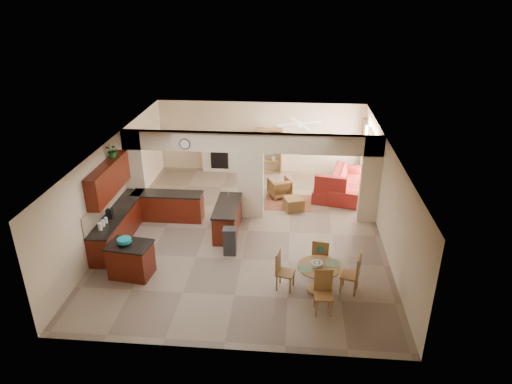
# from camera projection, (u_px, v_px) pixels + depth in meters

# --- Properties ---
(floor) EXTENTS (10.00, 10.00, 0.00)m
(floor) POSITION_uv_depth(u_px,v_px,m) (248.00, 231.00, 13.97)
(floor) COLOR #84715B
(floor) RESTS_ON ground
(ceiling) EXTENTS (10.00, 10.00, 0.00)m
(ceiling) POSITION_uv_depth(u_px,v_px,m) (247.00, 144.00, 12.80)
(ceiling) COLOR white
(ceiling) RESTS_ON wall_back
(wall_back) EXTENTS (8.00, 0.00, 8.00)m
(wall_back) POSITION_uv_depth(u_px,v_px,m) (260.00, 137.00, 17.92)
(wall_back) COLOR beige
(wall_back) RESTS_ON floor
(wall_front) EXTENTS (8.00, 0.00, 8.00)m
(wall_front) POSITION_uv_depth(u_px,v_px,m) (221.00, 294.00, 8.85)
(wall_front) COLOR beige
(wall_front) RESTS_ON floor
(wall_left) EXTENTS (0.00, 10.00, 10.00)m
(wall_left) POSITION_uv_depth(u_px,v_px,m) (115.00, 184.00, 13.69)
(wall_left) COLOR beige
(wall_left) RESTS_ON floor
(wall_right) EXTENTS (0.00, 10.00, 10.00)m
(wall_right) POSITION_uv_depth(u_px,v_px,m) (386.00, 194.00, 13.08)
(wall_right) COLOR beige
(wall_right) RESTS_ON floor
(partition_left_pier) EXTENTS (0.60, 0.25, 2.80)m
(partition_left_pier) POSITION_uv_depth(u_px,v_px,m) (136.00, 172.00, 14.58)
(partition_left_pier) COLOR beige
(partition_left_pier) RESTS_ON floor
(partition_center_pier) EXTENTS (0.80, 0.25, 2.20)m
(partition_center_pier) POSITION_uv_depth(u_px,v_px,m) (251.00, 185.00, 14.42)
(partition_center_pier) COLOR beige
(partition_center_pier) RESTS_ON floor
(partition_right_pier) EXTENTS (0.60, 0.25, 2.80)m
(partition_right_pier) POSITION_uv_depth(u_px,v_px,m) (370.00, 180.00, 14.01)
(partition_right_pier) COLOR beige
(partition_right_pier) RESTS_ON floor
(partition_header) EXTENTS (8.00, 0.25, 0.60)m
(partition_header) POSITION_uv_depth(u_px,v_px,m) (250.00, 143.00, 13.84)
(partition_header) COLOR beige
(partition_header) RESTS_ON partition_center_pier
(kitchen_counter) EXTENTS (2.52, 3.29, 1.48)m
(kitchen_counter) POSITION_uv_depth(u_px,v_px,m) (140.00, 217.00, 13.80)
(kitchen_counter) COLOR #401307
(kitchen_counter) RESTS_ON floor
(upper_cabinets) EXTENTS (0.35, 2.40, 0.90)m
(upper_cabinets) POSITION_uv_depth(u_px,v_px,m) (109.00, 179.00, 12.74)
(upper_cabinets) COLOR #401307
(upper_cabinets) RESTS_ON wall_left
(peninsula) EXTENTS (0.70, 1.85, 0.91)m
(peninsula) POSITION_uv_depth(u_px,v_px,m) (227.00, 218.00, 13.72)
(peninsula) COLOR #401307
(peninsula) RESTS_ON floor
(wall_clock) EXTENTS (0.34, 0.03, 0.34)m
(wall_clock) POSITION_uv_depth(u_px,v_px,m) (185.00, 144.00, 13.87)
(wall_clock) COLOR #52371B
(wall_clock) RESTS_ON partition_header
(rug) EXTENTS (1.60, 1.30, 0.01)m
(rug) POSITION_uv_depth(u_px,v_px,m) (288.00, 202.00, 15.78)
(rug) COLOR brown
(rug) RESTS_ON floor
(fireplace) EXTENTS (1.60, 0.35, 1.20)m
(fireplace) POSITION_uv_depth(u_px,v_px,m) (220.00, 156.00, 18.22)
(fireplace) COLOR beige
(fireplace) RESTS_ON floor
(shelving_unit) EXTENTS (1.00, 0.32, 1.80)m
(shelving_unit) POSITION_uv_depth(u_px,v_px,m) (269.00, 151.00, 17.94)
(shelving_unit) COLOR olive
(shelving_unit) RESTS_ON floor
(window_a) EXTENTS (0.02, 0.90, 1.90)m
(window_a) POSITION_uv_depth(u_px,v_px,m) (372.00, 171.00, 15.25)
(window_a) COLOR white
(window_a) RESTS_ON wall_right
(window_b) EXTENTS (0.02, 0.90, 1.90)m
(window_b) POSITION_uv_depth(u_px,v_px,m) (366.00, 154.00, 16.79)
(window_b) COLOR white
(window_b) RESTS_ON wall_right
(glazed_door) EXTENTS (0.02, 0.70, 2.10)m
(glazed_door) POSITION_uv_depth(u_px,v_px,m) (368.00, 166.00, 16.08)
(glazed_door) COLOR white
(glazed_door) RESTS_ON wall_right
(drape_a_left) EXTENTS (0.10, 0.28, 2.30)m
(drape_a_left) POSITION_uv_depth(u_px,v_px,m) (374.00, 177.00, 14.71)
(drape_a_left) COLOR #431F1B
(drape_a_left) RESTS_ON wall_right
(drape_a_right) EXTENTS (0.10, 0.28, 2.30)m
(drape_a_right) POSITION_uv_depth(u_px,v_px,m) (369.00, 164.00, 15.80)
(drape_a_right) COLOR #431F1B
(drape_a_right) RESTS_ON wall_right
(drape_b_left) EXTENTS (0.10, 0.28, 2.30)m
(drape_b_left) POSITION_uv_depth(u_px,v_px,m) (367.00, 159.00, 16.25)
(drape_b_left) COLOR #431F1B
(drape_b_left) RESTS_ON wall_right
(drape_b_right) EXTENTS (0.10, 0.28, 2.30)m
(drape_b_right) POSITION_uv_depth(u_px,v_px,m) (362.00, 148.00, 17.34)
(drape_b_right) COLOR #431F1B
(drape_b_right) RESTS_ON wall_right
(ceiling_fan) EXTENTS (1.00, 1.00, 0.10)m
(ceiling_fan) POSITION_uv_depth(u_px,v_px,m) (300.00, 124.00, 15.51)
(ceiling_fan) COLOR white
(ceiling_fan) RESTS_ON ceiling
(kitchen_island) EXTENTS (1.15, 0.89, 0.92)m
(kitchen_island) POSITION_uv_depth(u_px,v_px,m) (131.00, 260.00, 11.65)
(kitchen_island) COLOR #401307
(kitchen_island) RESTS_ON floor
(teal_bowl) EXTENTS (0.36, 0.36, 0.17)m
(teal_bowl) POSITION_uv_depth(u_px,v_px,m) (124.00, 242.00, 11.41)
(teal_bowl) COLOR teal
(teal_bowl) RESTS_ON kitchen_island
(trash_can) EXTENTS (0.36, 0.31, 0.74)m
(trash_can) POSITION_uv_depth(u_px,v_px,m) (230.00, 242.00, 12.63)
(trash_can) COLOR #29292B
(trash_can) RESTS_ON floor
(dining_table) EXTENTS (1.03, 1.03, 0.70)m
(dining_table) POSITION_uv_depth(u_px,v_px,m) (319.00, 274.00, 11.05)
(dining_table) COLOR olive
(dining_table) RESTS_ON floor
(fruit_bowl) EXTENTS (0.28, 0.28, 0.15)m
(fruit_bowl) POSITION_uv_depth(u_px,v_px,m) (317.00, 264.00, 10.89)
(fruit_bowl) COLOR #59A022
(fruit_bowl) RESTS_ON dining_table
(sofa) EXTENTS (2.95, 1.63, 0.81)m
(sofa) POSITION_uv_depth(u_px,v_px,m) (348.00, 182.00, 16.37)
(sofa) COLOR maroon
(sofa) RESTS_ON floor
(chaise) EXTENTS (1.22, 1.07, 0.43)m
(chaise) POSITION_uv_depth(u_px,v_px,m) (329.00, 196.00, 15.78)
(chaise) COLOR maroon
(chaise) RESTS_ON floor
(armchair) EXTENTS (0.94, 0.95, 0.66)m
(armchair) POSITION_uv_depth(u_px,v_px,m) (280.00, 188.00, 16.12)
(armchair) COLOR #9A2F1C
(armchair) RESTS_ON floor
(ottoman) EXTENTS (0.75, 0.75, 0.43)m
(ottoman) POSITION_uv_depth(u_px,v_px,m) (293.00, 204.00, 15.19)
(ottoman) COLOR #9A2F1C
(ottoman) RESTS_ON floor
(plant) EXTENTS (0.45, 0.42, 0.41)m
(plant) POSITION_uv_depth(u_px,v_px,m) (113.00, 151.00, 12.95)
(plant) COLOR #174D14
(plant) RESTS_ON upper_cabinets
(chair_north) EXTENTS (0.49, 0.49, 1.02)m
(chair_north) POSITION_uv_depth(u_px,v_px,m) (320.00, 256.00, 11.66)
(chair_north) COLOR olive
(chair_north) RESTS_ON floor
(chair_east) EXTENTS (0.52, 0.52, 1.02)m
(chair_east) POSITION_uv_depth(u_px,v_px,m) (354.00, 273.00, 10.97)
(chair_east) COLOR olive
(chair_east) RESTS_ON floor
(chair_south) EXTENTS (0.45, 0.45, 1.02)m
(chair_south) POSITION_uv_depth(u_px,v_px,m) (323.00, 290.00, 10.36)
(chair_south) COLOR olive
(chair_south) RESTS_ON floor
(chair_west) EXTENTS (0.50, 0.50, 1.02)m
(chair_west) POSITION_uv_depth(u_px,v_px,m) (282.00, 269.00, 11.13)
(chair_west) COLOR olive
(chair_west) RESTS_ON floor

